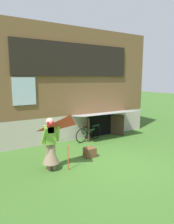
% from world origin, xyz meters
% --- Properties ---
extents(ground_plane, '(60.00, 60.00, 0.00)m').
position_xyz_m(ground_plane, '(0.00, 0.00, 0.00)').
color(ground_plane, '#386023').
extents(log_house, '(8.18, 5.50, 5.07)m').
position_xyz_m(log_house, '(0.00, 5.19, 2.54)').
color(log_house, '#ADA393').
rests_on(log_house, ground_plane).
extents(person, '(0.61, 0.53, 1.66)m').
position_xyz_m(person, '(-2.08, 0.58, 0.70)').
color(person, '#7F6B51').
rests_on(person, ground_plane).
extents(kite, '(1.15, 1.23, 1.65)m').
position_xyz_m(kite, '(-1.67, -0.04, 1.34)').
color(kite, red).
rests_on(kite, ground_plane).
extents(bicycle_green, '(1.51, 0.36, 0.70)m').
position_xyz_m(bicycle_green, '(0.46, 2.56, 0.34)').
color(bicycle_green, black).
rests_on(bicycle_green, ground_plane).
extents(wooden_crate, '(0.40, 0.34, 0.35)m').
position_xyz_m(wooden_crate, '(-0.49, 0.87, 0.17)').
color(wooden_crate, brown).
rests_on(wooden_crate, ground_plane).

